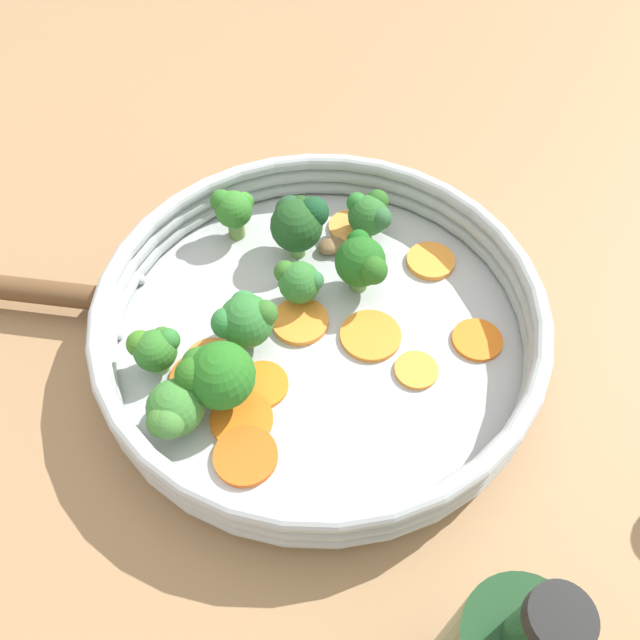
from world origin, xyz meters
TOP-DOWN VIEW (x-y plane):
  - ground_plane at (0.00, 0.00)m, footprint 4.00×4.00m
  - skillet at (0.00, 0.00)m, footprint 0.33×0.33m
  - skillet_rim_wall at (0.00, 0.00)m, footprint 0.34×0.34m
  - skillet_handle at (-0.17, 0.18)m, footprint 0.13×0.13m
  - skillet_rivet_left at (-0.09, 0.13)m, footprint 0.01×0.01m
  - skillet_rivet_right at (-0.13, 0.09)m, footprint 0.01×0.01m
  - carrot_slice_0 at (-0.06, -0.01)m, footprint 0.06×0.06m
  - carrot_slice_1 at (-0.09, -0.03)m, footprint 0.05×0.05m
  - carrot_slice_2 at (0.09, 0.07)m, footprint 0.05×0.05m
  - carrot_slice_3 at (0.03, -0.03)m, footprint 0.05×0.05m
  - carrot_slice_4 at (-0.10, 0.02)m, footprint 0.04×0.04m
  - carrot_slice_5 at (-0.01, 0.02)m, footprint 0.06×0.06m
  - carrot_slice_6 at (-0.08, 0.03)m, footprint 0.04×0.04m
  - carrot_slice_7 at (0.12, -0.00)m, footprint 0.05×0.05m
  - carrot_slice_8 at (-0.11, -0.05)m, footprint 0.05×0.05m
  - carrot_slice_9 at (0.09, -0.08)m, footprint 0.05×0.05m
  - carrot_slice_10 at (0.03, -0.07)m, footprint 0.05×0.05m
  - broccoli_floret_0 at (0.05, 0.02)m, footprint 0.04×0.05m
  - broccoli_floret_1 at (-0.13, -0.01)m, footprint 0.04×0.04m
  - broccoli_floret_2 at (-0.05, 0.03)m, footprint 0.05×0.04m
  - broccoli_floret_3 at (0.01, 0.03)m, footprint 0.03×0.04m
  - broccoli_floret_4 at (0.10, 0.06)m, footprint 0.04×0.04m
  - broccoli_floret_5 at (-0.09, -0.01)m, footprint 0.05×0.05m
  - broccoli_floret_6 at (0.04, 0.08)m, footprint 0.05×0.05m
  - broccoli_floret_7 at (0.01, 0.13)m, footprint 0.04×0.03m
  - broccoli_floret_8 at (-0.11, 0.05)m, footprint 0.04×0.04m
  - mushroom_piece_0 at (0.06, 0.06)m, footprint 0.03×0.02m

SIDE VIEW (x-z plane):
  - ground_plane at x=0.00m, z-range 0.00..0.00m
  - skillet at x=0.00m, z-range 0.00..0.01m
  - carrot_slice_4 at x=-0.10m, z-range 0.01..0.02m
  - carrot_slice_9 at x=0.09m, z-range 0.01..0.02m
  - carrot_slice_10 at x=0.03m, z-range 0.01..0.02m
  - carrot_slice_0 at x=-0.06m, z-range 0.01..0.02m
  - carrot_slice_2 at x=0.09m, z-range 0.01..0.02m
  - carrot_slice_1 at x=-0.09m, z-range 0.01..0.02m
  - carrot_slice_6 at x=-0.08m, z-range 0.01..0.02m
  - carrot_slice_3 at x=0.03m, z-range 0.01..0.02m
  - carrot_slice_5 at x=-0.01m, z-range 0.01..0.02m
  - carrot_slice_7 at x=0.12m, z-range 0.01..0.02m
  - carrot_slice_8 at x=-0.11m, z-range 0.01..0.02m
  - skillet_rivet_left at x=-0.09m, z-range 0.01..0.02m
  - skillet_rivet_right at x=-0.13m, z-range 0.01..0.02m
  - mushroom_piece_0 at x=0.06m, z-range 0.01..0.02m
  - skillet_handle at x=-0.17m, z-range 0.01..0.03m
  - skillet_rim_wall at x=0.00m, z-range 0.01..0.06m
  - broccoli_floret_8 at x=-0.11m, z-range 0.02..0.06m
  - broccoli_floret_4 at x=0.10m, z-range 0.02..0.06m
  - broccoli_floret_3 at x=0.01m, z-range 0.02..0.06m
  - broccoli_floret_1 at x=-0.13m, z-range 0.02..0.06m
  - broccoli_floret_2 at x=-0.05m, z-range 0.02..0.07m
  - broccoli_floret_7 at x=0.01m, z-range 0.02..0.07m
  - broccoli_floret_0 at x=0.05m, z-range 0.02..0.07m
  - broccoli_floret_6 at x=0.04m, z-range 0.02..0.08m
  - broccoli_floret_5 at x=-0.09m, z-range 0.02..0.08m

